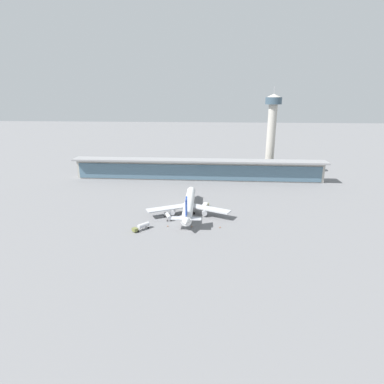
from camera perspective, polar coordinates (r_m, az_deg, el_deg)
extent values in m
plane|color=slate|center=(162.23, -0.53, -4.38)|extent=(1200.00, 1200.00, 0.00)
cylinder|color=white|center=(165.22, -0.54, -2.21)|extent=(6.37, 47.87, 5.04)
cone|color=white|center=(189.81, -0.09, 0.38)|extent=(5.06, 4.67, 4.93)
cone|color=white|center=(141.14, -1.13, -5.46)|extent=(4.69, 5.66, 4.53)
cube|color=black|center=(186.80, -0.13, 0.38)|extent=(3.83, 2.19, 0.61)
cube|color=#B7BABF|center=(162.37, -4.46, -2.94)|extent=(21.81, 14.98, 0.61)
cube|color=#B7BABF|center=(161.16, 3.24, -3.08)|extent=(22.06, 14.02, 0.61)
cylinder|color=silver|center=(162.20, -3.55, -3.60)|extent=(2.88, 3.72, 2.78)
cylinder|color=silver|center=(161.28, 2.30, -3.70)|extent=(2.88, 3.72, 2.78)
cube|color=#193899|center=(143.06, -1.03, -2.60)|extent=(0.78, 6.09, 7.81)
cube|color=#B7BABF|center=(144.27, -1.04, -4.83)|extent=(13.99, 4.21, 0.43)
cylinder|color=black|center=(164.39, -1.55, -3.86)|extent=(1.08, 1.24, 1.22)
cylinder|color=black|center=(164.09, 0.39, -3.90)|extent=(1.08, 1.24, 1.22)
cylinder|color=black|center=(184.61, -0.19, -1.47)|extent=(1.08, 1.24, 1.22)
cube|color=olive|center=(175.30, 2.66, -2.31)|extent=(2.59, 2.19, 1.50)
cube|color=black|center=(175.94, 2.71, -2.13)|extent=(2.06, 0.49, 0.70)
cube|color=silver|center=(171.30, 2.37, -2.55)|extent=(3.09, 4.94, 2.50)
cylinder|color=black|center=(175.02, 2.26, -2.60)|extent=(0.44, 0.94, 0.90)
cylinder|color=black|center=(174.61, 2.94, -2.65)|extent=(0.44, 0.94, 0.90)
cylinder|color=black|center=(170.62, 1.91, -3.12)|extent=(0.44, 0.94, 0.90)
cylinder|color=black|center=(170.19, 2.60, -3.18)|extent=(0.44, 0.94, 0.90)
cube|color=silver|center=(161.93, -4.67, -4.02)|extent=(2.95, 2.72, 1.50)
cylinder|color=silver|center=(157.30, -4.31, -4.39)|extent=(3.95, 5.98, 2.10)
cylinder|color=black|center=(161.14, -4.98, -4.43)|extent=(0.58, 0.94, 0.90)
cylinder|color=black|center=(161.55, -4.21, -4.35)|extent=(0.58, 0.94, 0.90)
cylinder|color=black|center=(155.95, -4.55, -5.17)|extent=(0.58, 0.94, 0.90)
cylinder|color=black|center=(156.37, -3.76, -5.09)|extent=(0.58, 0.94, 0.90)
cube|color=olive|center=(145.59, -10.35, -6.76)|extent=(3.12, 3.08, 1.50)
cylinder|color=silver|center=(147.80, -8.83, -6.01)|extent=(5.25, 5.61, 2.10)
cylinder|color=black|center=(145.53, -9.78, -7.06)|extent=(0.80, 0.86, 0.90)
cylinder|color=black|center=(147.21, -10.28, -6.80)|extent=(0.80, 0.86, 0.90)
cylinder|color=black|center=(148.54, -7.98, -6.46)|extent=(0.80, 0.86, 0.90)
cylinder|color=black|center=(150.18, -8.49, -6.21)|extent=(0.80, 0.86, 0.90)
cube|color=#B2ADA3|center=(231.30, 1.04, 4.01)|extent=(180.00, 8.00, 14.00)
cube|color=slate|center=(227.29, 0.97, 3.59)|extent=(176.40, 0.50, 11.20)
cube|color=gray|center=(227.74, 1.02, 5.76)|extent=(183.60, 12.80, 1.20)
cylinder|color=#B2ADA3|center=(247.74, 14.14, 9.03)|extent=(6.40, 6.40, 53.54)
cylinder|color=#384C5B|center=(245.60, 14.65, 15.80)|extent=(12.00, 12.00, 5.00)
cone|color=#B2ADA3|center=(245.58, 14.72, 16.66)|extent=(10.20, 10.20, 2.40)
cylinder|color=#99999E|center=(245.61, 14.79, 17.52)|extent=(0.36, 0.36, 5.00)
cone|color=orange|center=(149.00, -0.02, -6.25)|extent=(0.44, 0.44, 0.70)
cube|color=black|center=(149.13, -0.02, -6.37)|extent=(0.62, 0.62, 0.04)
cone|color=orange|center=(148.73, 5.14, -6.37)|extent=(0.44, 0.44, 0.70)
cube|color=black|center=(148.86, 5.14, -6.49)|extent=(0.62, 0.62, 0.04)
cone|color=orange|center=(149.88, -4.44, -6.16)|extent=(0.44, 0.44, 0.70)
cube|color=black|center=(150.01, -4.43, -6.28)|extent=(0.62, 0.62, 0.04)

